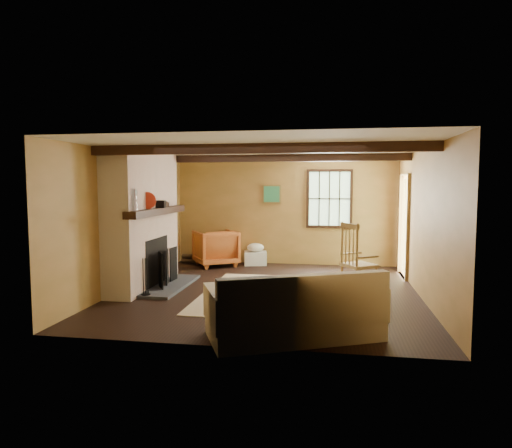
% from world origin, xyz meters
% --- Properties ---
extents(ground, '(5.50, 5.50, 0.00)m').
position_xyz_m(ground, '(0.00, 0.00, 0.00)').
color(ground, black).
rests_on(ground, ground).
extents(room_envelope, '(5.02, 5.52, 2.44)m').
position_xyz_m(room_envelope, '(0.22, 0.26, 1.63)').
color(room_envelope, '#AC7A3D').
rests_on(room_envelope, ground).
extents(fireplace, '(1.02, 2.30, 2.40)m').
position_xyz_m(fireplace, '(-2.23, -0.00, 1.10)').
color(fireplace, '#A14D3E').
rests_on(fireplace, ground).
extents(rug, '(2.50, 3.00, 0.01)m').
position_xyz_m(rug, '(0.20, -0.20, 0.00)').
color(rug, tan).
rests_on(rug, ground).
extents(rocking_chair, '(0.96, 0.86, 1.19)m').
position_xyz_m(rocking_chair, '(1.49, 0.17, 0.50)').
color(rocking_chair, tan).
rests_on(rocking_chair, ground).
extents(sofa, '(2.23, 1.66, 0.83)m').
position_xyz_m(sofa, '(0.66, -2.33, 0.30)').
color(sofa, white).
rests_on(sofa, ground).
extents(firewood_pile, '(0.59, 0.11, 0.21)m').
position_xyz_m(firewood_pile, '(-2.07, 2.45, 0.11)').
color(firewood_pile, brown).
rests_on(firewood_pile, ground).
extents(laundry_basket, '(0.56, 0.47, 0.30)m').
position_xyz_m(laundry_basket, '(-0.64, 2.48, 0.15)').
color(laundry_basket, white).
rests_on(laundry_basket, ground).
extents(basket_pillow, '(0.45, 0.40, 0.19)m').
position_xyz_m(basket_pillow, '(-0.64, 2.48, 0.40)').
color(basket_pillow, white).
rests_on(basket_pillow, laundry_basket).
extents(armchair, '(1.20, 1.21, 0.81)m').
position_xyz_m(armchair, '(-1.50, 2.22, 0.40)').
color(armchair, '#BF6026').
rests_on(armchair, ground).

